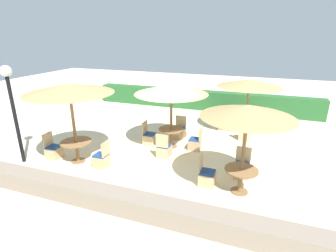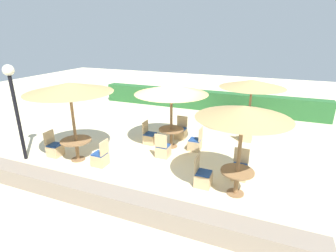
# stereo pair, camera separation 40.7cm
# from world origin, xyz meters

# --- Properties ---
(ground_plane) EXTENTS (40.00, 40.00, 0.00)m
(ground_plane) POSITION_xyz_m (0.00, 0.00, 0.00)
(ground_plane) COLOR beige
(hedge_row) EXTENTS (13.00, 0.70, 1.09)m
(hedge_row) POSITION_xyz_m (0.00, 6.53, 0.54)
(hedge_row) COLOR #28602D
(hedge_row) RESTS_ON ground_plane
(stone_border) EXTENTS (10.00, 0.56, 0.51)m
(stone_border) POSITION_xyz_m (0.00, -3.45, 0.26)
(stone_border) COLOR gray
(stone_border) RESTS_ON ground_plane
(lamp_post) EXTENTS (0.36, 0.36, 3.32)m
(lamp_post) POSITION_xyz_m (-4.38, -2.21, 2.35)
(lamp_post) COLOR black
(lamp_post) RESTS_ON ground_plane
(parasol_center) EXTENTS (2.76, 2.76, 2.46)m
(parasol_center) POSITION_xyz_m (0.08, 0.74, 2.29)
(parasol_center) COLOR olive
(parasol_center) RESTS_ON ground_plane
(round_table_center) EXTENTS (0.98, 0.98, 0.75)m
(round_table_center) POSITION_xyz_m (0.08, 0.74, 0.57)
(round_table_center) COLOR olive
(round_table_center) RESTS_ON ground_plane
(patio_chair_center_north) EXTENTS (0.46, 0.46, 0.93)m
(patio_chair_center_north) POSITION_xyz_m (0.12, 1.73, 0.26)
(patio_chair_center_north) COLOR tan
(patio_chair_center_north) RESTS_ON ground_plane
(patio_chair_center_west) EXTENTS (0.46, 0.46, 0.93)m
(patio_chair_center_west) POSITION_xyz_m (-0.84, 0.69, 0.26)
(patio_chair_center_west) COLOR tan
(patio_chair_center_west) RESTS_ON ground_plane
(patio_chair_center_south) EXTENTS (0.46, 0.46, 0.93)m
(patio_chair_center_south) POSITION_xyz_m (0.13, -0.21, 0.26)
(patio_chair_center_south) COLOR tan
(patio_chair_center_south) RESTS_ON ground_plane
(patio_chair_center_east) EXTENTS (0.46, 0.46, 0.93)m
(patio_chair_center_east) POSITION_xyz_m (1.06, 0.78, 0.26)
(patio_chair_center_east) COLOR tan
(patio_chair_center_east) RESTS_ON ground_plane
(parasol_front_left) EXTENTS (2.84, 2.84, 2.76)m
(parasol_front_left) POSITION_xyz_m (-2.58, -1.57, 2.59)
(parasol_front_left) COLOR olive
(parasol_front_left) RESTS_ON ground_plane
(round_table_front_left) EXTENTS (1.06, 1.06, 0.75)m
(round_table_front_left) POSITION_xyz_m (-2.58, -1.57, 0.59)
(round_table_front_left) COLOR olive
(round_table_front_left) RESTS_ON ground_plane
(patio_chair_front_left_east) EXTENTS (0.46, 0.46, 0.93)m
(patio_chair_front_left_east) POSITION_xyz_m (-1.57, -1.61, 0.26)
(patio_chair_front_left_east) COLOR tan
(patio_chair_front_left_east) RESTS_ON ground_plane
(patio_chair_front_left_west) EXTENTS (0.46, 0.46, 0.93)m
(patio_chair_front_left_west) POSITION_xyz_m (-3.57, -1.62, 0.26)
(patio_chair_front_left_west) COLOR tan
(patio_chair_front_left_west) RESTS_ON ground_plane
(parasol_back_right) EXTENTS (2.77, 2.77, 2.40)m
(parasol_back_right) POSITION_xyz_m (2.71, 3.43, 2.23)
(parasol_back_right) COLOR olive
(parasol_back_right) RESTS_ON ground_plane
(round_table_back_right) EXTENTS (0.98, 0.98, 0.73)m
(round_table_back_right) POSITION_xyz_m (2.71, 3.43, 0.55)
(round_table_back_right) COLOR olive
(round_table_back_right) RESTS_ON ground_plane
(patio_chair_back_right_west) EXTENTS (0.46, 0.46, 0.93)m
(patio_chair_back_right_west) POSITION_xyz_m (1.76, 3.40, 0.26)
(patio_chair_back_right_west) COLOR tan
(patio_chair_back_right_west) RESTS_ON ground_plane
(patio_chair_back_right_north) EXTENTS (0.46, 0.46, 0.93)m
(patio_chair_back_right_north) POSITION_xyz_m (2.75, 4.45, 0.26)
(patio_chair_back_right_north) COLOR tan
(patio_chair_back_right_north) RESTS_ON ground_plane
(patio_chair_back_right_south) EXTENTS (0.46, 0.46, 0.93)m
(patio_chair_back_right_south) POSITION_xyz_m (2.76, 2.45, 0.26)
(patio_chair_back_right_south) COLOR tan
(patio_chair_back_right_south) RESTS_ON ground_plane
(parasol_front_right) EXTENTS (2.44, 2.44, 2.55)m
(parasol_front_right) POSITION_xyz_m (2.93, -1.60, 2.38)
(parasol_front_right) COLOR olive
(parasol_front_right) RESTS_ON ground_plane
(round_table_front_right) EXTENTS (0.92, 0.92, 0.72)m
(round_table_front_right) POSITION_xyz_m (2.93, -1.60, 0.54)
(round_table_front_right) COLOR olive
(round_table_front_right) RESTS_ON ground_plane
(patio_chair_front_right_north) EXTENTS (0.46, 0.46, 0.93)m
(patio_chair_front_right_north) POSITION_xyz_m (2.91, -0.71, 0.26)
(patio_chair_front_right_north) COLOR tan
(patio_chair_front_right_north) RESTS_ON ground_plane
(patio_chair_front_right_west) EXTENTS (0.46, 0.46, 0.93)m
(patio_chair_front_right_west) POSITION_xyz_m (1.97, -1.54, 0.26)
(patio_chair_front_right_west) COLOR tan
(patio_chair_front_right_west) RESTS_ON ground_plane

